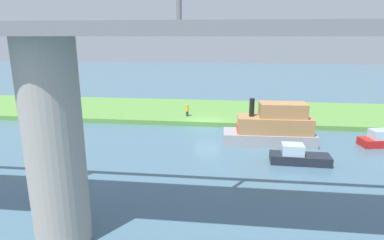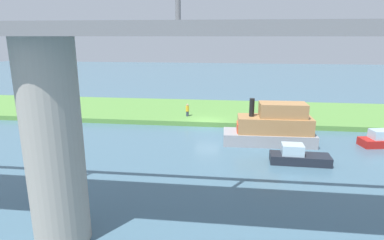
{
  "view_description": "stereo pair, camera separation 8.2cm",
  "coord_description": "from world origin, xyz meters",
  "views": [
    {
      "loc": [
        -2.28,
        32.35,
        9.18
      ],
      "look_at": [
        1.02,
        5.0,
        2.0
      ],
      "focal_mm": 30.54,
      "sensor_mm": 36.0,
      "label": 1
    },
    {
      "loc": [
        -2.36,
        32.34,
        9.18
      ],
      "look_at": [
        1.02,
        5.0,
        2.0
      ],
      "focal_mm": 30.54,
      "sensor_mm": 36.0,
      "label": 2
    }
  ],
  "objects": [
    {
      "name": "grassy_bank",
      "position": [
        0.0,
        -6.0,
        0.25
      ],
      "size": [
        80.0,
        12.0,
        0.5
      ],
      "primitive_type": "cube",
      "color": "#5B9342",
      "rests_on": "ground"
    },
    {
      "name": "person_on_bank",
      "position": [
        2.43,
        -2.37,
        1.2
      ],
      "size": [
        0.43,
        0.43,
        1.39
      ],
      "color": "#2D334C",
      "rests_on": "grassy_bank"
    },
    {
      "name": "mooring_post",
      "position": [
        -9.59,
        -0.96,
        0.98
      ],
      "size": [
        0.2,
        0.2,
        0.97
      ],
      "primitive_type": "cylinder",
      "color": "brown",
      "rests_on": "grassy_bank"
    },
    {
      "name": "ground_plane",
      "position": [
        0.0,
        0.0,
        0.0
      ],
      "size": [
        160.0,
        160.0,
        0.0
      ],
      "primitive_type": "plane",
      "color": "#476B7F"
    },
    {
      "name": "riverboat_paddlewheel",
      "position": [
        -5.93,
        4.67,
        1.48
      ],
      "size": [
        7.86,
        2.8,
        3.98
      ],
      "color": "#99999E",
      "rests_on": "ground"
    },
    {
      "name": "bridge_span",
      "position": [
        5.18,
        19.85,
        9.64
      ],
      "size": [
        72.35,
        4.3,
        3.25
      ],
      "color": "slate",
      "rests_on": "bridge_pylon"
    },
    {
      "name": "motorboat_red",
      "position": [
        -15.38,
        4.1,
        0.51
      ],
      "size": [
        4.49,
        2.34,
        1.43
      ],
      "color": "red",
      "rests_on": "ground"
    },
    {
      "name": "pontoon_yellow",
      "position": [
        -7.35,
        8.98,
        0.51
      ],
      "size": [
        4.35,
        1.66,
        1.44
      ],
      "color": "#1E232D",
      "rests_on": "ground"
    },
    {
      "name": "bridge_pylon",
      "position": [
        5.18,
        19.86,
        4.57
      ],
      "size": [
        2.47,
        2.47,
        9.14
      ],
      "primitive_type": "cylinder",
      "color": "#9E998E",
      "rests_on": "ground"
    }
  ]
}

